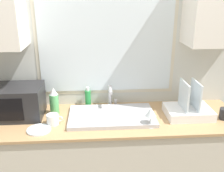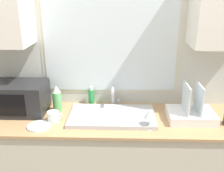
# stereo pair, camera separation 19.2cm
# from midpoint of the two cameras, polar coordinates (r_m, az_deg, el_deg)

# --- Properties ---
(countertop) EXTENTS (2.11, 0.62, 0.89)m
(countertop) POSITION_cam_midpoint_polar(r_m,az_deg,el_deg) (2.34, -3.13, -16.69)
(countertop) COLOR beige
(countertop) RESTS_ON ground_plane
(wall_back) EXTENTS (6.00, 0.38, 2.60)m
(wall_back) POSITION_cam_midpoint_polar(r_m,az_deg,el_deg) (2.21, -3.75, 7.86)
(wall_back) COLOR silver
(wall_back) RESTS_ON ground_plane
(sink_basin) EXTENTS (0.68, 0.40, 0.03)m
(sink_basin) POSITION_cam_midpoint_polar(r_m,az_deg,el_deg) (2.10, -2.70, -6.58)
(sink_basin) COLOR #B2B2B7
(sink_basin) RESTS_ON countertop
(faucet) EXTENTS (0.08, 0.17, 0.19)m
(faucet) POSITION_cam_midpoint_polar(r_m,az_deg,el_deg) (2.24, -2.75, -1.97)
(faucet) COLOR #B7B7BC
(faucet) RESTS_ON countertop
(microwave) EXTENTS (0.46, 0.31, 0.25)m
(microwave) POSITION_cam_midpoint_polar(r_m,az_deg,el_deg) (2.25, -23.10, -3.22)
(microwave) COLOR #232326
(microwave) RESTS_ON countertop
(dish_rack) EXTENTS (0.36, 0.27, 0.29)m
(dish_rack) POSITION_cam_midpoint_polar(r_m,az_deg,el_deg) (2.17, 13.87, -5.03)
(dish_rack) COLOR white
(dish_rack) RESTS_ON countertop
(spray_bottle) EXTENTS (0.07, 0.07, 0.23)m
(spray_bottle) POSITION_cam_midpoint_polar(r_m,az_deg,el_deg) (2.20, -14.95, -3.29)
(spray_bottle) COLOR #59B266
(spray_bottle) RESTS_ON countertop
(soap_bottle) EXTENTS (0.05, 0.05, 0.17)m
(soap_bottle) POSITION_cam_midpoint_polar(r_m,az_deg,el_deg) (2.30, -7.65, -2.59)
(soap_bottle) COLOR #268C3F
(soap_bottle) RESTS_ON countertop
(mug_near_sink) EXTENTS (0.12, 0.09, 0.08)m
(mug_near_sink) POSITION_cam_midpoint_polar(r_m,az_deg,el_deg) (2.06, -15.38, -7.10)
(mug_near_sink) COLOR white
(mug_near_sink) RESTS_ON countertop
(wine_glass) EXTENTS (0.08, 0.08, 0.15)m
(wine_glass) POSITION_cam_midpoint_polar(r_m,az_deg,el_deg) (1.93, 5.67, -5.87)
(wine_glass) COLOR silver
(wine_glass) RESTS_ON countertop
(small_plate) EXTENTS (0.17, 0.17, 0.01)m
(small_plate) POSITION_cam_midpoint_polar(r_m,az_deg,el_deg) (2.02, -18.31, -9.11)
(small_plate) COLOR silver
(small_plate) RESTS_ON countertop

